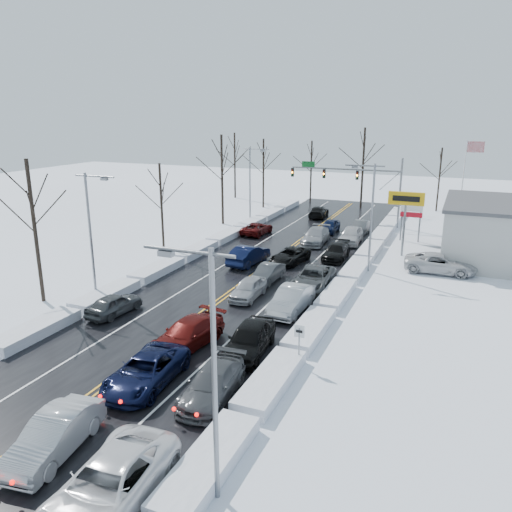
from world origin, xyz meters
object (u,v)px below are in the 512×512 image
at_px(tires_plus_sign, 406,203).
at_px(oncoming_car_0, 249,264).
at_px(flagpole, 465,177).
at_px(traffic_signal_mast, 357,178).

relative_size(tires_plus_sign, oncoming_car_0, 1.17).
height_order(flagpole, oncoming_car_0, flagpole).
bearing_deg(flagpole, tires_plus_sign, -108.44).
distance_m(traffic_signal_mast, flagpole, 11.90).
distance_m(tires_plus_sign, oncoming_car_0, 15.41).
height_order(traffic_signal_mast, tires_plus_sign, traffic_signal_mast).
bearing_deg(flagpole, traffic_signal_mast, -170.27).
height_order(tires_plus_sign, oncoming_car_0, tires_plus_sign).
relative_size(traffic_signal_mast, tires_plus_sign, 2.21).
bearing_deg(traffic_signal_mast, flagpole, 9.73).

